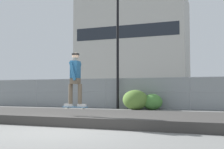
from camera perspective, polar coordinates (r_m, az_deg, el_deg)
ground_plane at (r=7.79m, az=-9.60°, el=-11.26°), size 120.00×120.00×0.00m
gravel_berm at (r=9.98m, az=-2.54°, el=-8.69°), size 15.55×3.69×0.30m
skateboard at (r=8.83m, az=-7.53°, el=-6.62°), size 0.82×0.29×0.07m
skater at (r=8.83m, az=-7.48°, el=-0.33°), size 0.73×0.60×1.69m
chain_fence at (r=16.76m, az=6.87°, el=-3.80°), size 25.60×0.06×1.85m
street_lamp at (r=17.26m, az=1.16°, el=8.95°), size 0.44×0.44×7.77m
parked_car_near at (r=20.52m, az=-6.64°, el=-3.97°), size 4.46×2.06×1.66m
library_building at (r=59.68m, az=4.37°, el=5.31°), size 22.35×11.99×20.03m
shrub_left at (r=16.03m, az=4.76°, el=-5.16°), size 1.46×1.19×1.13m
shrub_center at (r=16.07m, az=8.20°, el=-5.54°), size 1.16×0.95×0.90m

